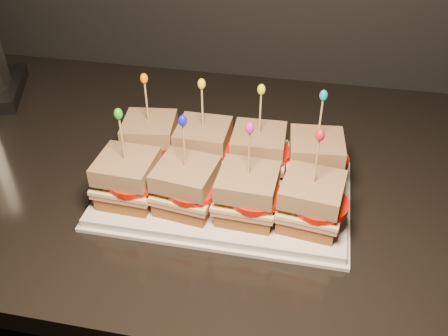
# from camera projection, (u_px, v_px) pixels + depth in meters

# --- Properties ---
(cabinet) EXTENTS (2.64, 0.67, 0.91)m
(cabinet) POSITION_uv_depth(u_px,v_px,m) (126.00, 317.00, 1.19)
(cabinet) COLOR black
(cabinet) RESTS_ON ground
(granite_slab) EXTENTS (2.68, 0.71, 0.04)m
(granite_slab) POSITION_uv_depth(u_px,v_px,m) (95.00, 157.00, 0.91)
(granite_slab) COLOR black
(granite_slab) RESTS_ON cabinet
(platter) EXTENTS (0.38, 0.24, 0.02)m
(platter) POSITION_uv_depth(u_px,v_px,m) (224.00, 191.00, 0.79)
(platter) COLOR white
(platter) RESTS_ON granite_slab
(platter_rim) EXTENTS (0.39, 0.25, 0.01)m
(platter_rim) POSITION_uv_depth(u_px,v_px,m) (224.00, 194.00, 0.79)
(platter_rim) COLOR white
(platter_rim) RESTS_ON granite_slab
(sandwich_0_bread_bot) EXTENTS (0.09, 0.09, 0.02)m
(sandwich_0_bread_bot) POSITION_uv_depth(u_px,v_px,m) (152.00, 152.00, 0.84)
(sandwich_0_bread_bot) COLOR brown
(sandwich_0_bread_bot) RESTS_ON platter
(sandwich_0_ham) EXTENTS (0.10, 0.10, 0.01)m
(sandwich_0_ham) POSITION_uv_depth(u_px,v_px,m) (151.00, 145.00, 0.83)
(sandwich_0_ham) COLOR #CB6159
(sandwich_0_ham) RESTS_ON sandwich_0_bread_bot
(sandwich_0_cheese) EXTENTS (0.10, 0.10, 0.01)m
(sandwich_0_cheese) POSITION_uv_depth(u_px,v_px,m) (151.00, 141.00, 0.83)
(sandwich_0_cheese) COLOR #F5E594
(sandwich_0_cheese) RESTS_ON sandwich_0_ham
(sandwich_0_tomato) EXTENTS (0.08, 0.08, 0.01)m
(sandwich_0_tomato) POSITION_uv_depth(u_px,v_px,m) (156.00, 140.00, 0.82)
(sandwich_0_tomato) COLOR red
(sandwich_0_tomato) RESTS_ON sandwich_0_cheese
(sandwich_0_bread_top) EXTENTS (0.09, 0.09, 0.03)m
(sandwich_0_bread_top) POSITION_uv_depth(u_px,v_px,m) (149.00, 128.00, 0.81)
(sandwich_0_bread_top) COLOR #51220A
(sandwich_0_bread_top) RESTS_ON sandwich_0_tomato
(sandwich_0_pick) EXTENTS (0.00, 0.00, 0.09)m
(sandwich_0_pick) POSITION_uv_depth(u_px,v_px,m) (147.00, 104.00, 0.79)
(sandwich_0_pick) COLOR tan
(sandwich_0_pick) RESTS_ON sandwich_0_bread_top
(sandwich_0_frill) EXTENTS (0.01, 0.01, 0.02)m
(sandwich_0_frill) POSITION_uv_depth(u_px,v_px,m) (144.00, 78.00, 0.76)
(sandwich_0_frill) COLOR orange
(sandwich_0_frill) RESTS_ON sandwich_0_pick
(sandwich_1_bread_bot) EXTENTS (0.08, 0.08, 0.02)m
(sandwich_1_bread_bot) POSITION_uv_depth(u_px,v_px,m) (204.00, 158.00, 0.83)
(sandwich_1_bread_bot) COLOR brown
(sandwich_1_bread_bot) RESTS_ON platter
(sandwich_1_ham) EXTENTS (0.09, 0.08, 0.01)m
(sandwich_1_ham) POSITION_uv_depth(u_px,v_px,m) (204.00, 151.00, 0.82)
(sandwich_1_ham) COLOR #CB6159
(sandwich_1_ham) RESTS_ON sandwich_1_bread_bot
(sandwich_1_cheese) EXTENTS (0.09, 0.09, 0.01)m
(sandwich_1_cheese) POSITION_uv_depth(u_px,v_px,m) (203.00, 147.00, 0.81)
(sandwich_1_cheese) COLOR #F5E594
(sandwich_1_cheese) RESTS_ON sandwich_1_ham
(sandwich_1_tomato) EXTENTS (0.08, 0.08, 0.01)m
(sandwich_1_tomato) POSITION_uv_depth(u_px,v_px,m) (210.00, 146.00, 0.80)
(sandwich_1_tomato) COLOR red
(sandwich_1_tomato) RESTS_ON sandwich_1_cheese
(sandwich_1_bread_top) EXTENTS (0.08, 0.08, 0.03)m
(sandwich_1_bread_top) POSITION_uv_depth(u_px,v_px,m) (203.00, 134.00, 0.80)
(sandwich_1_bread_top) COLOR #51220A
(sandwich_1_bread_top) RESTS_ON sandwich_1_tomato
(sandwich_1_pick) EXTENTS (0.00, 0.00, 0.09)m
(sandwich_1_pick) POSITION_uv_depth(u_px,v_px,m) (202.00, 110.00, 0.77)
(sandwich_1_pick) COLOR tan
(sandwich_1_pick) RESTS_ON sandwich_1_bread_top
(sandwich_1_frill) EXTENTS (0.01, 0.01, 0.02)m
(sandwich_1_frill) POSITION_uv_depth(u_px,v_px,m) (202.00, 84.00, 0.74)
(sandwich_1_frill) COLOR yellow
(sandwich_1_frill) RESTS_ON sandwich_1_pick
(sandwich_2_bread_bot) EXTENTS (0.08, 0.08, 0.02)m
(sandwich_2_bread_bot) POSITION_uv_depth(u_px,v_px,m) (258.00, 165.00, 0.81)
(sandwich_2_bread_bot) COLOR brown
(sandwich_2_bread_bot) RESTS_ON platter
(sandwich_2_ham) EXTENTS (0.09, 0.09, 0.01)m
(sandwich_2_ham) POSITION_uv_depth(u_px,v_px,m) (258.00, 157.00, 0.80)
(sandwich_2_ham) COLOR #CB6159
(sandwich_2_ham) RESTS_ON sandwich_2_bread_bot
(sandwich_2_cheese) EXTENTS (0.09, 0.09, 0.01)m
(sandwich_2_cheese) POSITION_uv_depth(u_px,v_px,m) (258.00, 154.00, 0.80)
(sandwich_2_cheese) COLOR #F5E594
(sandwich_2_cheese) RESTS_ON sandwich_2_ham
(sandwich_2_tomato) EXTENTS (0.08, 0.08, 0.01)m
(sandwich_2_tomato) POSITION_uv_depth(u_px,v_px,m) (265.00, 153.00, 0.79)
(sandwich_2_tomato) COLOR red
(sandwich_2_tomato) RESTS_ON sandwich_2_cheese
(sandwich_2_bread_top) EXTENTS (0.08, 0.08, 0.03)m
(sandwich_2_bread_top) POSITION_uv_depth(u_px,v_px,m) (259.00, 140.00, 0.78)
(sandwich_2_bread_top) COLOR #51220A
(sandwich_2_bread_top) RESTS_ON sandwich_2_tomato
(sandwich_2_pick) EXTENTS (0.00, 0.00, 0.09)m
(sandwich_2_pick) POSITION_uv_depth(u_px,v_px,m) (260.00, 116.00, 0.76)
(sandwich_2_pick) COLOR tan
(sandwich_2_pick) RESTS_ON sandwich_2_bread_top
(sandwich_2_frill) EXTENTS (0.01, 0.01, 0.02)m
(sandwich_2_frill) POSITION_uv_depth(u_px,v_px,m) (261.00, 89.00, 0.73)
(sandwich_2_frill) COLOR yellow
(sandwich_2_frill) RESTS_ON sandwich_2_pick
(sandwich_3_bread_bot) EXTENTS (0.09, 0.09, 0.02)m
(sandwich_3_bread_bot) POSITION_uv_depth(u_px,v_px,m) (313.00, 171.00, 0.80)
(sandwich_3_bread_bot) COLOR brown
(sandwich_3_bread_bot) RESTS_ON platter
(sandwich_3_ham) EXTENTS (0.10, 0.09, 0.01)m
(sandwich_3_ham) POSITION_uv_depth(u_px,v_px,m) (314.00, 164.00, 0.79)
(sandwich_3_ham) COLOR #CB6159
(sandwich_3_ham) RESTS_ON sandwich_3_bread_bot
(sandwich_3_cheese) EXTENTS (0.10, 0.09, 0.01)m
(sandwich_3_cheese) POSITION_uv_depth(u_px,v_px,m) (315.00, 160.00, 0.78)
(sandwich_3_cheese) COLOR #F5E594
(sandwich_3_cheese) RESTS_ON sandwich_3_ham
(sandwich_3_tomato) EXTENTS (0.08, 0.08, 0.01)m
(sandwich_3_tomato) POSITION_uv_depth(u_px,v_px,m) (323.00, 159.00, 0.77)
(sandwich_3_tomato) COLOR red
(sandwich_3_tomato) RESTS_ON sandwich_3_cheese
(sandwich_3_bread_top) EXTENTS (0.09, 0.09, 0.03)m
(sandwich_3_bread_top) POSITION_uv_depth(u_px,v_px,m) (317.00, 146.00, 0.77)
(sandwich_3_bread_top) COLOR #51220A
(sandwich_3_bread_top) RESTS_ON sandwich_3_tomato
(sandwich_3_pick) EXTENTS (0.00, 0.00, 0.09)m
(sandwich_3_pick) POSITION_uv_depth(u_px,v_px,m) (320.00, 122.00, 0.74)
(sandwich_3_pick) COLOR tan
(sandwich_3_pick) RESTS_ON sandwich_3_bread_top
(sandwich_3_frill) EXTENTS (0.01, 0.01, 0.02)m
(sandwich_3_frill) POSITION_uv_depth(u_px,v_px,m) (324.00, 95.00, 0.72)
(sandwich_3_frill) COLOR #079BB3
(sandwich_3_frill) RESTS_ON sandwich_3_pick
(sandwich_4_bread_bot) EXTENTS (0.08, 0.08, 0.02)m
(sandwich_4_bread_bot) POSITION_uv_depth(u_px,v_px,m) (130.00, 192.00, 0.76)
(sandwich_4_bread_bot) COLOR brown
(sandwich_4_bread_bot) RESTS_ON platter
(sandwich_4_ham) EXTENTS (0.09, 0.09, 0.01)m
(sandwich_4_ham) POSITION_uv_depth(u_px,v_px,m) (129.00, 184.00, 0.75)
(sandwich_4_ham) COLOR #CB6159
(sandwich_4_ham) RESTS_ON sandwich_4_bread_bot
(sandwich_4_cheese) EXTENTS (0.09, 0.09, 0.01)m
(sandwich_4_cheese) POSITION_uv_depth(u_px,v_px,m) (128.00, 180.00, 0.74)
(sandwich_4_cheese) COLOR #F5E594
(sandwich_4_cheese) RESTS_ON sandwich_4_ham
(sandwich_4_tomato) EXTENTS (0.08, 0.08, 0.01)m
(sandwich_4_tomato) POSITION_uv_depth(u_px,v_px,m) (134.00, 180.00, 0.73)
(sandwich_4_tomato) COLOR red
(sandwich_4_tomato) RESTS_ON sandwich_4_cheese
(sandwich_4_bread_top) EXTENTS (0.08, 0.08, 0.03)m
(sandwich_4_bread_top) POSITION_uv_depth(u_px,v_px,m) (126.00, 167.00, 0.73)
(sandwich_4_bread_top) COLOR #51220A
(sandwich_4_bread_top) RESTS_ON sandwich_4_tomato
(sandwich_4_pick) EXTENTS (0.00, 0.00, 0.09)m
(sandwich_4_pick) POSITION_uv_depth(u_px,v_px,m) (122.00, 142.00, 0.70)
(sandwich_4_pick) COLOR tan
(sandwich_4_pick) RESTS_ON sandwich_4_bread_top
(sandwich_4_frill) EXTENTS (0.01, 0.01, 0.02)m
(sandwich_4_frill) POSITION_uv_depth(u_px,v_px,m) (118.00, 114.00, 0.67)
(sandwich_4_frill) COLOR #1CBA17
(sandwich_4_frill) RESTS_ON sandwich_4_pick
(sandwich_5_bread_bot) EXTENTS (0.09, 0.09, 0.02)m
(sandwich_5_bread_bot) POSITION_uv_depth(u_px,v_px,m) (187.00, 200.00, 0.74)
(sandwich_5_bread_bot) COLOR brown
(sandwich_5_bread_bot) RESTS_ON platter
(sandwich_5_ham) EXTENTS (0.10, 0.10, 0.01)m
(sandwich_5_ham) POSITION_uv_depth(u_px,v_px,m) (187.00, 192.00, 0.73)
(sandwich_5_ham) COLOR #CB6159
(sandwich_5_ham) RESTS_ON sandwich_5_bread_bot
(sandwich_5_cheese) EXTENTS (0.10, 0.10, 0.01)m
(sandwich_5_cheese) POSITION_uv_depth(u_px,v_px,m) (187.00, 188.00, 0.73)
(sandwich_5_cheese) COLOR #F5E594
(sandwich_5_cheese) RESTS_ON sandwich_5_ham
(sandwich_5_tomato) EXTENTS (0.08, 0.08, 0.01)m
(sandwich_5_tomato) POSITION_uv_depth(u_px,v_px,m) (193.00, 188.00, 0.72)
(sandwich_5_tomato) COLOR red
(sandwich_5_tomato) RESTS_ON sandwich_5_cheese
(sandwich_5_bread_top) EXTENTS (0.09, 0.09, 0.03)m
(sandwich_5_bread_top) POSITION_uv_depth(u_px,v_px,m) (186.00, 174.00, 0.71)
(sandwich_5_bread_top) COLOR #51220A
(sandwich_5_bread_top) RESTS_ON sandwich_5_tomato
(sandwich_5_pick) EXTENTS (0.00, 0.00, 0.09)m
(sandwich_5_pick) POSITION_uv_depth(u_px,v_px,m) (184.00, 149.00, 0.69)
(sandwich_5_pick) COLOR tan
(sandwich_5_pick) RESTS_ON sandwich_5_bread_top
(sandwich_5_frill) EXTENTS (0.01, 0.01, 0.02)m
(sandwich_5_frill) POSITION_uv_depth(u_px,v_px,m) (183.00, 121.00, 0.66)
(sandwich_5_frill) COLOR #1315E0
(sandwich_5_frill) RESTS_ON sandwich_5_pick
(sandwich_6_bread_bot) EXTENTS (0.08, 0.08, 0.02)m
(sandwich_6_bread_bot) POSITION_uv_depth(u_px,v_px,m) (247.00, 207.00, 0.73)
(sandwich_6_bread_bot) COLOR brown
(sandwich_6_bread_bot) RESTS_ON platter
(sandwich_6_ham) EXTENTS (0.09, 0.09, 0.01)m
(sandwich_6_ham) POSITION_uv_depth(u_px,v_px,m) (247.00, 200.00, 0.72)
(sandwich_6_ham) COLOR #CB6159
(sandwich_6_ham) RESTS_ON sandwich_6_bread_bot
(sandwich_6_cheese) EXTENTS (0.09, 0.09, 0.01)m
(sandwich_6_cheese) POSITION_uv_depth(u_px,v_px,m) (247.00, 196.00, 0.71)
(sandwich_6_cheese) COLOR #F5E594
(sandwich_6_cheese) RESTS_ON sandwich_6_ham
(sandwich_6_tomato) EXTENTS (0.08, 0.08, 0.01)m
(sandwich_6_tomato) POSITION_uv_depth(u_px,v_px,m) (255.00, 196.00, 0.70)
(sandwich_6_tomato) COLOR red
(sandwich_6_tomato) RESTS_ON sandwich_6_cheese
(sandwich_6_bread_top) EXTENTS (0.08, 0.08, 0.03)m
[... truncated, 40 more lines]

